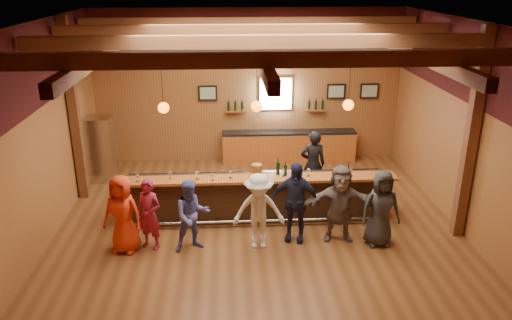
# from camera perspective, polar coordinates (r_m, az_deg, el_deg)

# --- Properties ---
(room) EXTENTS (9.04, 9.00, 4.52)m
(room) POSITION_cam_1_polar(r_m,az_deg,el_deg) (10.76, 0.08, 8.86)
(room) COLOR brown
(room) RESTS_ON ground
(bar_counter) EXTENTS (6.30, 1.07, 1.11)m
(bar_counter) POSITION_cam_1_polar(r_m,az_deg,el_deg) (11.69, 0.13, -4.06)
(bar_counter) COLOR black
(bar_counter) RESTS_ON ground
(back_bar_cabinet) EXTENTS (4.00, 0.52, 0.95)m
(back_bar_cabinet) POSITION_cam_1_polar(r_m,az_deg,el_deg) (15.12, 3.78, 1.57)
(back_bar_cabinet) COLOR #92481A
(back_bar_cabinet) RESTS_ON ground
(window) EXTENTS (0.95, 0.09, 0.95)m
(window) POSITION_cam_1_polar(r_m,az_deg,el_deg) (14.85, 2.27, 7.57)
(window) COLOR silver
(window) RESTS_ON room
(framed_pictures) EXTENTS (5.35, 0.05, 0.45)m
(framed_pictures) POSITION_cam_1_polar(r_m,az_deg,el_deg) (14.94, 5.61, 7.76)
(framed_pictures) COLOR black
(framed_pictures) RESTS_ON room
(wine_shelves) EXTENTS (3.00, 0.18, 0.30)m
(wine_shelves) POSITION_cam_1_polar(r_m,az_deg,el_deg) (14.89, 2.27, 5.90)
(wine_shelves) COLOR #92481A
(wine_shelves) RESTS_ON room
(pendant_lights) EXTENTS (4.24, 0.24, 1.37)m
(pendant_lights) POSITION_cam_1_polar(r_m,az_deg,el_deg) (10.81, 0.09, 6.18)
(pendant_lights) COLOR black
(pendant_lights) RESTS_ON room
(stainless_fridge) EXTENTS (0.70, 0.70, 1.80)m
(stainless_fridge) POSITION_cam_1_polar(r_m,az_deg,el_deg) (14.24, -17.28, 1.22)
(stainless_fridge) COLOR silver
(stainless_fridge) RESTS_ON ground
(customer_orange) EXTENTS (0.92, 0.72, 1.67)m
(customer_orange) POSITION_cam_1_polar(r_m,az_deg,el_deg) (10.50, -15.01, -5.97)
(customer_orange) COLOR red
(customer_orange) RESTS_ON ground
(customer_redvest) EXTENTS (0.66, 0.57, 1.53)m
(customer_redvest) POSITION_cam_1_polar(r_m,az_deg,el_deg) (10.51, -12.10, -6.08)
(customer_redvest) COLOR maroon
(customer_redvest) RESTS_ON ground
(customer_denim) EXTENTS (0.88, 0.77, 1.54)m
(customer_denim) POSITION_cam_1_polar(r_m,az_deg,el_deg) (10.31, -7.32, -6.28)
(customer_denim) COLOR #545BA9
(customer_denim) RESTS_ON ground
(customer_white) EXTENTS (1.07, 0.62, 1.64)m
(customer_white) POSITION_cam_1_polar(r_m,az_deg,el_deg) (10.28, 0.31, -5.87)
(customer_white) COLOR silver
(customer_white) RESTS_ON ground
(customer_navy) EXTENTS (1.12, 0.70, 1.78)m
(customer_navy) POSITION_cam_1_polar(r_m,az_deg,el_deg) (10.56, 4.46, -4.77)
(customer_navy) COLOR #1C1F39
(customer_navy) RESTS_ON ground
(customer_brown) EXTENTS (1.60, 0.60, 1.69)m
(customer_brown) POSITION_cam_1_polar(r_m,az_deg,el_deg) (10.70, 9.57, -4.91)
(customer_brown) COLOR #63574F
(customer_brown) RESTS_ON ground
(customer_dark) EXTENTS (0.82, 0.55, 1.66)m
(customer_dark) POSITION_cam_1_polar(r_m,az_deg,el_deg) (10.70, 14.06, -5.38)
(customer_dark) COLOR #2B2B2D
(customer_dark) RESTS_ON ground
(bartender) EXTENTS (0.65, 0.43, 1.75)m
(bartender) POSITION_cam_1_polar(r_m,az_deg,el_deg) (12.65, 6.51, -0.48)
(bartender) COLOR black
(bartender) RESTS_ON ground
(ice_bucket) EXTENTS (0.24, 0.24, 0.26)m
(ice_bucket) POSITION_cam_1_polar(r_m,az_deg,el_deg) (11.23, 0.09, -1.14)
(ice_bucket) COLOR brown
(ice_bucket) RESTS_ON bar_counter
(bottle_a) EXTENTS (0.08, 0.08, 0.38)m
(bottle_a) POSITION_cam_1_polar(r_m,az_deg,el_deg) (11.28, 2.52, -0.96)
(bottle_a) COLOR black
(bottle_a) RESTS_ON bar_counter
(bottle_b) EXTENTS (0.07, 0.07, 0.34)m
(bottle_b) POSITION_cam_1_polar(r_m,az_deg,el_deg) (11.23, 3.38, -1.16)
(bottle_b) COLOR black
(bottle_b) RESTS_ON bar_counter
(glass_a) EXTENTS (0.07, 0.07, 0.16)m
(glass_a) POSITION_cam_1_polar(r_m,az_deg,el_deg) (11.21, -13.40, -1.85)
(glass_a) COLOR silver
(glass_a) RESTS_ON bar_counter
(glass_b) EXTENTS (0.08, 0.08, 0.18)m
(glass_b) POSITION_cam_1_polar(r_m,az_deg,el_deg) (11.20, -9.81, -1.52)
(glass_b) COLOR silver
(glass_b) RESTS_ON bar_counter
(glass_c) EXTENTS (0.09, 0.09, 0.20)m
(glass_c) POSITION_cam_1_polar(r_m,az_deg,el_deg) (11.09, -6.76, -1.54)
(glass_c) COLOR silver
(glass_c) RESTS_ON bar_counter
(glass_d) EXTENTS (0.07, 0.07, 0.16)m
(glass_d) POSITION_cam_1_polar(r_m,az_deg,el_deg) (11.00, -5.03, -1.77)
(glass_d) COLOR silver
(glass_d) RESTS_ON bar_counter
(glass_e) EXTENTS (0.08, 0.08, 0.18)m
(glass_e) POSITION_cam_1_polar(r_m,az_deg,el_deg) (11.09, -2.94, -1.48)
(glass_e) COLOR silver
(glass_e) RESTS_ON bar_counter
(glass_f) EXTENTS (0.08, 0.08, 0.18)m
(glass_f) POSITION_cam_1_polar(r_m,az_deg,el_deg) (11.19, 3.15, -1.27)
(glass_f) COLOR silver
(glass_f) RESTS_ON bar_counter
(glass_g) EXTENTS (0.08, 0.08, 0.19)m
(glass_g) POSITION_cam_1_polar(r_m,az_deg,el_deg) (11.25, 6.04, -1.20)
(glass_g) COLOR silver
(glass_g) RESTS_ON bar_counter
(glass_h) EXTENTS (0.07, 0.07, 0.16)m
(glass_h) POSITION_cam_1_polar(r_m,az_deg,el_deg) (11.42, 10.80, -1.23)
(glass_h) COLOR silver
(glass_h) RESTS_ON bar_counter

